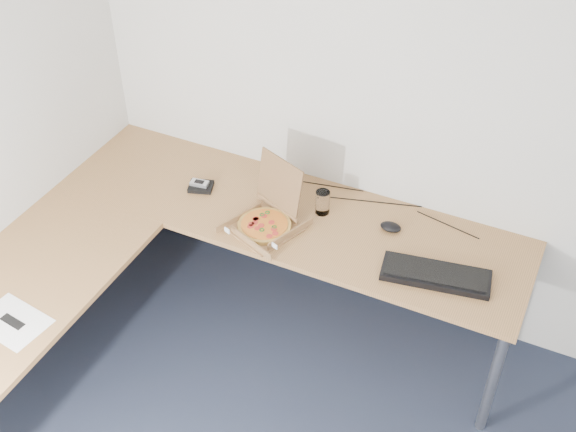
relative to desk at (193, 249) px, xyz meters
The scene contains 10 objects.
room_shell 1.39m from the desk, 49.77° to the right, with size 3.50×3.50×2.50m, color silver, non-canonical shape.
desk is the anchor object (origin of this frame).
pizza_box 0.39m from the desk, 46.60° to the left, with size 0.30×0.35×0.31m.
drinking_glass 0.70m from the desk, 47.08° to the left, with size 0.07×0.07×0.13m, color white.
keyboard 1.18m from the desk, 14.40° to the left, with size 0.51×0.18×0.03m, color black.
mouse 0.99m from the desk, 32.14° to the left, with size 0.11×0.07×0.04m, color black.
wallet 0.46m from the desk, 115.85° to the left, with size 0.13×0.11×0.02m, color black.
phone 0.47m from the desk, 116.67° to the left, with size 0.10×0.05×0.02m, color #B2B5BA.
paper_sheet 0.90m from the desk, 120.22° to the right, with size 0.31×0.22×0.00m, color white.
cable_bundle 0.99m from the desk, 45.38° to the left, with size 0.53×0.04×0.01m, color black, non-canonical shape.
Camera 1 is at (0.76, -1.24, 3.15)m, focal length 45.62 mm.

